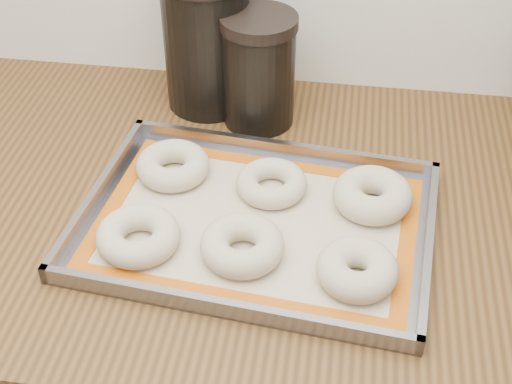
% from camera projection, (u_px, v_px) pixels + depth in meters
% --- Properties ---
extents(countertop, '(3.06, 0.68, 0.04)m').
position_uv_depth(countertop, '(346.00, 218.00, 1.00)').
color(countertop, brown).
rests_on(countertop, cabinet).
extents(baking_tray, '(0.49, 0.37, 0.03)m').
position_uv_depth(baking_tray, '(256.00, 223.00, 0.95)').
color(baking_tray, gray).
rests_on(baking_tray, countertop).
extents(baking_mat, '(0.45, 0.33, 0.00)m').
position_uv_depth(baking_mat, '(256.00, 224.00, 0.95)').
color(baking_mat, '#C6B793').
rests_on(baking_mat, baking_tray).
extents(bagel_front_left, '(0.12, 0.12, 0.04)m').
position_uv_depth(bagel_front_left, '(138.00, 236.00, 0.91)').
color(bagel_front_left, '#BDAF92').
rests_on(bagel_front_left, baking_mat).
extents(bagel_front_mid, '(0.11, 0.11, 0.04)m').
position_uv_depth(bagel_front_mid, '(242.00, 245.00, 0.89)').
color(bagel_front_mid, '#BDAF92').
rests_on(bagel_front_mid, baking_mat).
extents(bagel_front_right, '(0.12, 0.12, 0.04)m').
position_uv_depth(bagel_front_right, '(357.00, 269.00, 0.86)').
color(bagel_front_right, '#BDAF92').
rests_on(bagel_front_right, baking_mat).
extents(bagel_back_left, '(0.11, 0.11, 0.04)m').
position_uv_depth(bagel_back_left, '(173.00, 165.00, 1.02)').
color(bagel_back_left, '#BDAF92').
rests_on(bagel_back_left, baking_mat).
extents(bagel_back_mid, '(0.10, 0.10, 0.03)m').
position_uv_depth(bagel_back_mid, '(272.00, 183.00, 0.99)').
color(bagel_back_mid, '#BDAF92').
rests_on(bagel_back_mid, baking_mat).
extents(bagel_back_right, '(0.14, 0.14, 0.04)m').
position_uv_depth(bagel_back_right, '(372.00, 195.00, 0.96)').
color(bagel_back_right, '#BDAF92').
rests_on(bagel_back_right, baking_mat).
extents(canister_left, '(0.14, 0.14, 0.23)m').
position_uv_depth(canister_left, '(207.00, 39.00, 1.12)').
color(canister_left, black).
rests_on(canister_left, countertop).
extents(canister_mid, '(0.12, 0.12, 0.18)m').
position_uv_depth(canister_mid, '(259.00, 70.00, 1.09)').
color(canister_mid, black).
rests_on(canister_mid, countertop).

